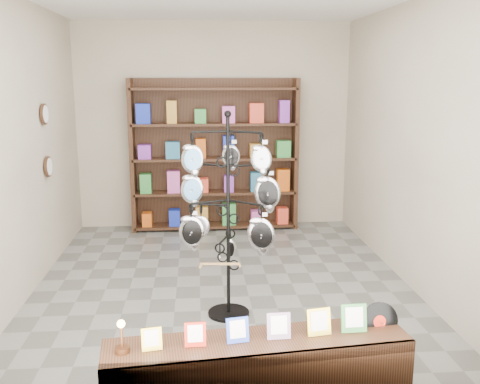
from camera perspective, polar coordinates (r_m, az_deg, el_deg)
The scene contains 6 objects.
ground at distance 5.87m, azimuth -1.81°, elevation -9.95°, with size 5.00×5.00×0.00m, color slate.
room_envelope at distance 5.45m, azimuth -1.94°, elevation 8.40°, with size 5.00×5.00×5.00m.
display_tree at distance 4.85m, azimuth -1.28°, elevation -0.92°, with size 0.99×0.92×1.92m.
front_shelf at distance 3.79m, azimuth 1.93°, elevation -18.80°, with size 2.07×0.63×0.72m.
back_shelving at distance 7.82m, azimuth -2.72°, elevation 3.45°, with size 2.42×0.36×2.20m.
wall_clocks at distance 6.50m, azimuth -19.98°, elevation 5.17°, with size 0.03×0.24×0.84m.
Camera 1 is at (-0.26, -5.43, 2.20)m, focal length 40.00 mm.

